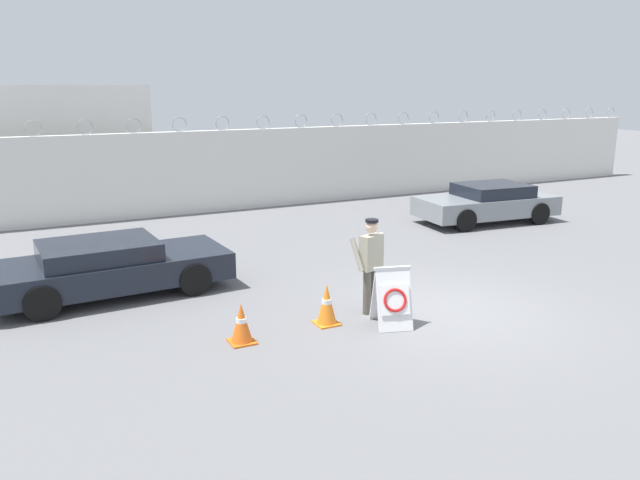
{
  "coord_description": "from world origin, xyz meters",
  "views": [
    {
      "loc": [
        -7.08,
        -8.66,
        4.09
      ],
      "look_at": [
        -1.82,
        1.83,
        1.16
      ],
      "focal_mm": 35.0,
      "sensor_mm": 36.0,
      "label": 1
    }
  ],
  "objects_px": {
    "security_guard": "(371,261)",
    "parked_car_front_coupe": "(109,266)",
    "traffic_cone_near": "(327,304)",
    "traffic_cone_mid": "(241,323)",
    "parked_car_far_side": "(487,203)",
    "barricade_sign": "(392,297)"
  },
  "relations": [
    {
      "from": "barricade_sign",
      "to": "traffic_cone_mid",
      "type": "relative_size",
      "value": 1.59
    },
    {
      "from": "barricade_sign",
      "to": "traffic_cone_near",
      "type": "distance_m",
      "value": 1.15
    },
    {
      "from": "security_guard",
      "to": "parked_car_far_side",
      "type": "xyz_separation_m",
      "value": [
        7.25,
        5.14,
        -0.39
      ]
    },
    {
      "from": "parked_car_far_side",
      "to": "parked_car_front_coupe",
      "type": "bearing_deg",
      "value": 14.42
    },
    {
      "from": "traffic_cone_near",
      "to": "parked_car_front_coupe",
      "type": "height_order",
      "value": "parked_car_front_coupe"
    },
    {
      "from": "traffic_cone_mid",
      "to": "parked_car_far_side",
      "type": "distance_m",
      "value": 11.22
    },
    {
      "from": "traffic_cone_near",
      "to": "traffic_cone_mid",
      "type": "height_order",
      "value": "traffic_cone_near"
    },
    {
      "from": "traffic_cone_near",
      "to": "traffic_cone_mid",
      "type": "relative_size",
      "value": 1.1
    },
    {
      "from": "traffic_cone_near",
      "to": "parked_car_front_coupe",
      "type": "relative_size",
      "value": 0.16
    },
    {
      "from": "traffic_cone_near",
      "to": "parked_car_far_side",
      "type": "bearing_deg",
      "value": 32.74
    },
    {
      "from": "security_guard",
      "to": "parked_car_front_coupe",
      "type": "bearing_deg",
      "value": -54.45
    },
    {
      "from": "barricade_sign",
      "to": "security_guard",
      "type": "distance_m",
      "value": 0.86
    },
    {
      "from": "barricade_sign",
      "to": "traffic_cone_near",
      "type": "xyz_separation_m",
      "value": [
        -0.98,
        0.58,
        -0.17
      ]
    },
    {
      "from": "barricade_sign",
      "to": "security_guard",
      "type": "bearing_deg",
      "value": 106.82
    },
    {
      "from": "security_guard",
      "to": "traffic_cone_near",
      "type": "relative_size",
      "value": 2.4
    },
    {
      "from": "barricade_sign",
      "to": "parked_car_front_coupe",
      "type": "distance_m",
      "value": 5.7
    },
    {
      "from": "traffic_cone_mid",
      "to": "parked_car_far_side",
      "type": "bearing_deg",
      "value": 28.72
    },
    {
      "from": "security_guard",
      "to": "parked_car_far_side",
      "type": "distance_m",
      "value": 8.89
    },
    {
      "from": "barricade_sign",
      "to": "traffic_cone_near",
      "type": "bearing_deg",
      "value": 166.11
    },
    {
      "from": "barricade_sign",
      "to": "parked_car_far_side",
      "type": "relative_size",
      "value": 0.24
    },
    {
      "from": "parked_car_front_coupe",
      "to": "parked_car_far_side",
      "type": "bearing_deg",
      "value": 6.59
    },
    {
      "from": "parked_car_front_coupe",
      "to": "parked_car_far_side",
      "type": "distance_m",
      "value": 11.51
    }
  ]
}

